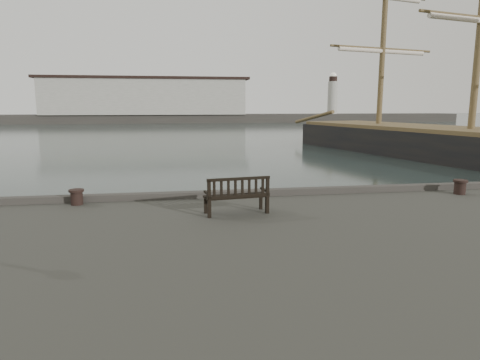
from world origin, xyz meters
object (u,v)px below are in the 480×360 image
Objects in this scene: bollard_right at (460,187)px; tall_ship_main at (469,152)px; bench at (236,202)px; bollard_left at (77,197)px.

bollard_right is 21.97m from tall_ship_main.
bench reaches higher than bollard_right.
bench is 3.76× the size of bollard_right.
bench is at bearing -170.00° from bollard_right.
bollard_left is 0.96× the size of bollard_right.
bollard_right reaches higher than bollard_left.
bench is 3.92× the size of bollard_left.
bollard_left is at bearing 150.50° from bench.
bollard_right is 0.01× the size of tall_ship_main.
bollard_left is 29.71m from tall_ship_main.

